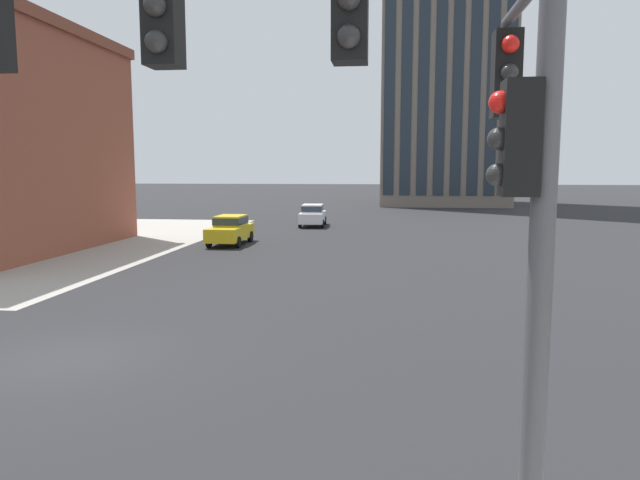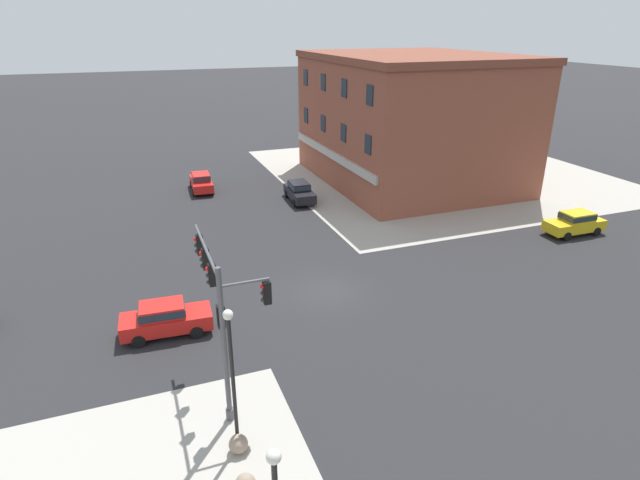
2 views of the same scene
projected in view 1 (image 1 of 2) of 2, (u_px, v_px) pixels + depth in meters
The scene contains 4 objects.
ground_plane at pixel (66, 358), 13.26m from camera, with size 320.00×320.00×0.00m, color #262628.
traffic_signal_main at pixel (388, 148), 4.79m from camera, with size 5.68×2.09×6.61m.
car_main_southbound_far at pixel (230, 229), 33.31m from camera, with size 1.94×4.43×1.68m.
car_parked_curb at pixel (313, 214), 44.01m from camera, with size 2.05×4.48×1.68m.
Camera 1 is at (7.32, -12.05, 4.32)m, focal length 32.32 mm.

